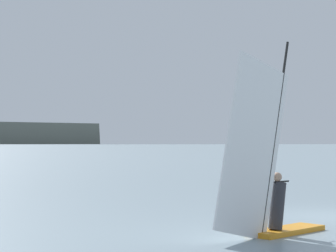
# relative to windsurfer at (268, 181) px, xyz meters

# --- Properties ---
(ground_plane) EXTENTS (4000.00, 4000.00, 0.00)m
(ground_plane) POSITION_rel_windsurfer_xyz_m (3.45, 2.75, -1.25)
(ground_plane) COLOR gray
(windsurfer) EXTENTS (3.46, 2.01, 4.63)m
(windsurfer) POSITION_rel_windsurfer_xyz_m (0.00, 0.00, 0.00)
(windsurfer) COLOR orange
(windsurfer) RESTS_ON ground_plane
(distant_headland) EXTENTS (748.72, 549.58, 34.35)m
(distant_headland) POSITION_rel_windsurfer_xyz_m (138.59, 1177.10, 15.93)
(distant_headland) COLOR #60665B
(distant_headland) RESTS_ON ground_plane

